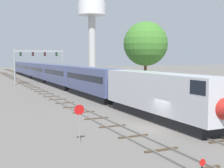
{
  "coord_description": "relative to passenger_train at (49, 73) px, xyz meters",
  "views": [
    {
      "loc": [
        -15.0,
        -23.16,
        6.29
      ],
      "look_at": [
        1.0,
        12.0,
        3.0
      ],
      "focal_mm": 49.2,
      "sensor_mm": 36.0,
      "label": 1
    }
  ],
  "objects": [
    {
      "name": "trackside_tree_left",
      "position": [
        14.33,
        -21.46,
        6.46
      ],
      "size": [
        8.77,
        8.77,
        13.48
      ],
      "color": "brown",
      "rests_on": "ground"
    },
    {
      "name": "track_main",
      "position": [
        0.0,
        8.9,
        -2.54
      ],
      "size": [
        2.6,
        200.0,
        0.16
      ],
      "color": "slate",
      "rests_on": "ground"
    },
    {
      "name": "water_tower",
      "position": [
        21.63,
        27.74,
        18.96
      ],
      "size": [
        9.87,
        9.87,
        27.34
      ],
      "color": "beige",
      "rests_on": "ground"
    },
    {
      "name": "track_near",
      "position": [
        -5.5,
        -11.1,
        -2.54
      ],
      "size": [
        2.6,
        160.0,
        0.16
      ],
      "color": "slate",
      "rests_on": "ground"
    },
    {
      "name": "signal_gantry",
      "position": [
        -2.25,
        0.82,
        3.6
      ],
      "size": [
        12.1,
        0.49,
        8.52
      ],
      "color": "#999BA0",
      "rests_on": "ground"
    },
    {
      "name": "passenger_train",
      "position": [
        0.0,
        0.0,
        0.0
      ],
      "size": [
        3.04,
        115.01,
        4.8
      ],
      "color": "silver",
      "rests_on": "ground"
    },
    {
      "name": "stop_sign",
      "position": [
        -10.0,
        -53.08,
        -0.74
      ],
      "size": [
        0.76,
        0.08,
        2.88
      ],
      "color": "gray",
      "rests_on": "ground"
    },
    {
      "name": "ground_plane",
      "position": [
        -2.0,
        -51.1,
        -2.61
      ],
      "size": [
        400.0,
        400.0,
        0.0
      ],
      "primitive_type": "plane",
      "color": "slate"
    }
  ]
}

